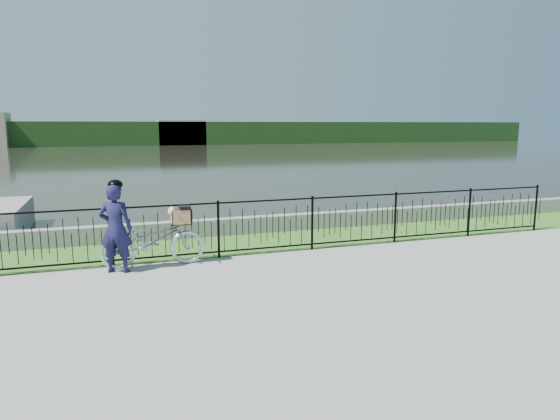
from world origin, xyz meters
name	(u,v)px	position (x,y,z in m)	size (l,w,h in m)	color
ground	(294,275)	(0.00, 0.00, 0.00)	(120.00, 120.00, 0.00)	gray
grass_strip	(254,242)	(0.00, 2.60, 0.00)	(60.00, 2.00, 0.01)	#386921
water	(150,158)	(0.00, 33.00, 0.00)	(120.00, 120.00, 0.00)	black
quay_wall	(242,226)	(0.00, 3.60, 0.20)	(60.00, 0.30, 0.40)	gray
fence	(267,226)	(0.00, 1.60, 0.58)	(14.00, 0.06, 1.15)	black
far_treeline	(133,133)	(0.00, 60.00, 1.50)	(120.00, 6.00, 3.00)	#1F3F18
far_building_right	(181,133)	(6.00, 58.50, 1.60)	(6.00, 3.00, 3.20)	#A09280
bicycle_rig	(154,239)	(-2.27, 1.40, 0.51)	(1.89, 0.66, 1.13)	silver
cyclist	(116,227)	(-2.93, 1.21, 0.83)	(0.68, 0.55, 1.67)	#151439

